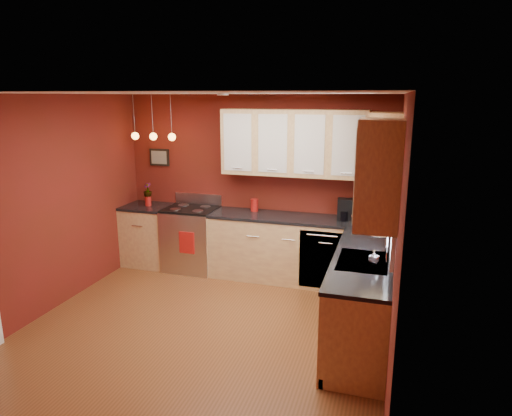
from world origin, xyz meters
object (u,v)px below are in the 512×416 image
(sink, at_px, (363,263))
(soap_pump, at_px, (374,259))
(red_canister, at_px, (254,205))
(gas_range, at_px, (192,238))
(coffee_maker, at_px, (345,210))

(sink, height_order, soap_pump, sink)
(red_canister, bearing_deg, soap_pump, -45.49)
(gas_range, bearing_deg, coffee_maker, 1.08)
(gas_range, bearing_deg, sink, -29.78)
(coffee_maker, distance_m, soap_pump, 1.77)
(red_canister, height_order, soap_pump, red_canister)
(gas_range, relative_size, coffee_maker, 3.84)
(gas_range, height_order, sink, sink)
(sink, relative_size, coffee_maker, 2.42)
(soap_pump, bearing_deg, red_canister, 134.51)
(gas_range, distance_m, coffee_maker, 2.34)
(red_canister, bearing_deg, coffee_maker, -4.60)
(coffee_maker, bearing_deg, sink, -81.65)
(soap_pump, bearing_deg, gas_range, 148.68)
(gas_range, distance_m, soap_pump, 3.24)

